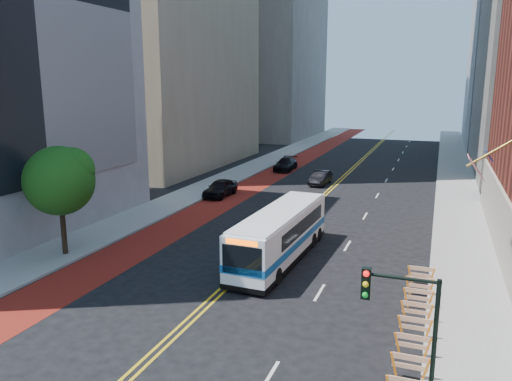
{
  "coord_description": "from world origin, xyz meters",
  "views": [
    {
      "loc": [
        10.02,
        -17.5,
        10.51
      ],
      "look_at": [
        0.59,
        8.0,
        4.63
      ],
      "focal_mm": 35.0,
      "sensor_mm": 36.0,
      "label": 1
    }
  ],
  "objects_px": {
    "street_tree": "(60,178)",
    "car_c": "(286,164)",
    "car_b": "(321,178)",
    "transit_bus": "(281,234)",
    "traffic_signal": "(403,322)",
    "car_a": "(220,188)"
  },
  "relations": [
    {
      "from": "traffic_signal",
      "to": "car_b",
      "type": "bearing_deg",
      "value": 106.49
    },
    {
      "from": "car_a",
      "to": "car_b",
      "type": "bearing_deg",
      "value": 51.03
    },
    {
      "from": "street_tree",
      "to": "transit_bus",
      "type": "relative_size",
      "value": 0.59
    },
    {
      "from": "traffic_signal",
      "to": "car_a",
      "type": "distance_m",
      "value": 33.74
    },
    {
      "from": "transit_bus",
      "to": "car_c",
      "type": "relative_size",
      "value": 2.21
    },
    {
      "from": "street_tree",
      "to": "car_c",
      "type": "xyz_separation_m",
      "value": [
        3.72,
        34.41,
        -4.16
      ]
    },
    {
      "from": "traffic_signal",
      "to": "transit_bus",
      "type": "height_order",
      "value": "traffic_signal"
    },
    {
      "from": "street_tree",
      "to": "car_b",
      "type": "bearing_deg",
      "value": 70.36
    },
    {
      "from": "car_b",
      "to": "car_c",
      "type": "relative_size",
      "value": 0.84
    },
    {
      "from": "transit_bus",
      "to": "car_b",
      "type": "bearing_deg",
      "value": 99.37
    },
    {
      "from": "street_tree",
      "to": "car_a",
      "type": "distance_m",
      "value": 19.05
    },
    {
      "from": "street_tree",
      "to": "transit_bus",
      "type": "bearing_deg",
      "value": 17.3
    },
    {
      "from": "car_a",
      "to": "car_c",
      "type": "xyz_separation_m",
      "value": [
        1.6,
        15.92,
        -0.06
      ]
    },
    {
      "from": "street_tree",
      "to": "transit_bus",
      "type": "xyz_separation_m",
      "value": [
        12.69,
        3.95,
        -3.29
      ]
    },
    {
      "from": "transit_bus",
      "to": "car_b",
      "type": "relative_size",
      "value": 2.62
    },
    {
      "from": "traffic_signal",
      "to": "car_c",
      "type": "xyz_separation_m",
      "value": [
        -16.94,
        43.96,
        -2.97
      ]
    },
    {
      "from": "street_tree",
      "to": "car_c",
      "type": "relative_size",
      "value": 1.3
    },
    {
      "from": "car_b",
      "to": "car_c",
      "type": "height_order",
      "value": "car_c"
    },
    {
      "from": "street_tree",
      "to": "car_a",
      "type": "bearing_deg",
      "value": 83.47
    },
    {
      "from": "street_tree",
      "to": "traffic_signal",
      "type": "height_order",
      "value": "street_tree"
    },
    {
      "from": "street_tree",
      "to": "traffic_signal",
      "type": "distance_m",
      "value": 22.79
    },
    {
      "from": "car_a",
      "to": "car_c",
      "type": "relative_size",
      "value": 0.91
    }
  ]
}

